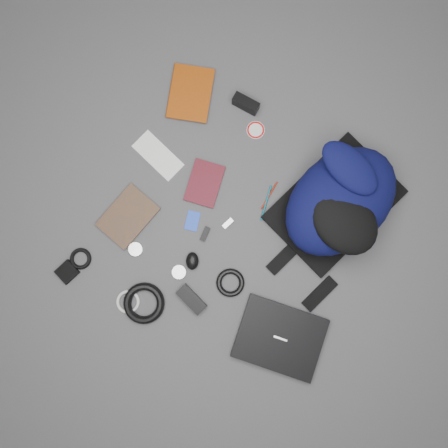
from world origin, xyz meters
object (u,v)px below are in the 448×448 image
at_px(mouse, 192,261).
at_px(pouch, 67,272).
at_px(power_brick, 191,299).
at_px(backpack, 341,201).
at_px(compact_camera, 246,104).
at_px(laptop, 280,338).
at_px(comic_book, 113,204).
at_px(dvd_case, 205,183).
at_px(textbook_red, 170,90).

distance_m(mouse, pouch, 0.51).
relative_size(power_brick, pouch, 1.74).
distance_m(backpack, power_brick, 0.71).
height_order(mouse, power_brick, mouse).
height_order(compact_camera, mouse, compact_camera).
relative_size(backpack, power_brick, 4.31).
relative_size(backpack, compact_camera, 4.94).
relative_size(compact_camera, pouch, 1.52).
bearing_deg(mouse, laptop, -40.67).
relative_size(mouse, power_brick, 0.57).
distance_m(backpack, comic_book, 0.92).
relative_size(laptop, dvd_case, 1.84).
relative_size(compact_camera, power_brick, 0.87).
relative_size(laptop, textbook_red, 1.43).
distance_m(backpack, laptop, 0.59).
bearing_deg(dvd_case, pouch, -130.20).
relative_size(backpack, textbook_red, 2.35).
relative_size(laptop, power_brick, 2.62).
xyz_separation_m(laptop, pouch, (-0.89, -0.13, -0.01)).
distance_m(backpack, mouse, 0.63).
distance_m(laptop, dvd_case, 0.70).
bearing_deg(power_brick, compact_camera, 119.90).
height_order(dvd_case, pouch, pouch).
xyz_separation_m(comic_book, compact_camera, (0.32, 0.61, 0.02)).
height_order(dvd_case, power_brick, power_brick).
xyz_separation_m(compact_camera, power_brick, (0.14, -0.82, -0.02)).
bearing_deg(textbook_red, laptop, -57.12).
distance_m(laptop, compact_camera, 0.96).
height_order(textbook_red, pouch, textbook_red).
distance_m(laptop, mouse, 0.47).
height_order(laptop, pouch, laptop).
bearing_deg(mouse, compact_camera, 71.64).
height_order(power_brick, pouch, power_brick).
distance_m(textbook_red, comic_book, 0.53).
xyz_separation_m(comic_book, power_brick, (0.46, -0.22, 0.01)).
bearing_deg(mouse, backpack, 22.05).
bearing_deg(textbook_red, comic_book, -106.85).
xyz_separation_m(textbook_red, comic_book, (-0.01, -0.53, -0.00)).
bearing_deg(textbook_red, mouse, -73.15).
height_order(textbook_red, compact_camera, compact_camera).
relative_size(backpack, pouch, 7.50).
distance_m(comic_book, pouch, 0.33).
distance_m(textbook_red, pouch, 0.86).
height_order(comic_book, mouse, mouse).
height_order(compact_camera, pouch, compact_camera).
height_order(dvd_case, compact_camera, compact_camera).
relative_size(backpack, dvd_case, 3.02).
height_order(backpack, laptop, backpack).
bearing_deg(textbook_red, power_brick, -74.72).
distance_m(textbook_red, power_brick, 0.87).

